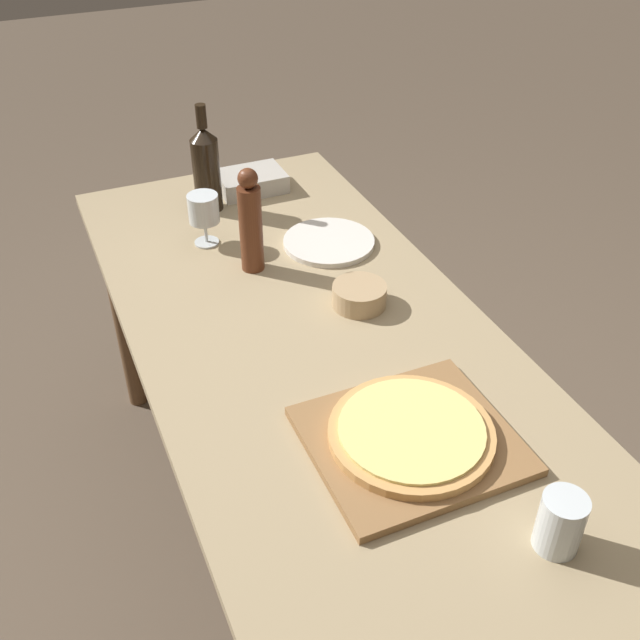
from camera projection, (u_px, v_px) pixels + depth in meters
name	position (u px, v px, depth m)	size (l,w,h in m)	color
ground_plane	(315.00, 550.00, 2.07)	(12.00, 12.00, 0.00)	brown
dining_table	(314.00, 366.00, 1.68)	(0.75, 1.72, 0.76)	#9E8966
cutting_board	(410.00, 440.00, 1.35)	(0.36, 0.32, 0.02)	olive
pizza	(411.00, 432.00, 1.33)	(0.30, 0.30, 0.02)	tan
wine_bottle	(206.00, 167.00, 2.00)	(0.07, 0.07, 0.30)	black
pepper_mill	(251.00, 223.00, 1.75)	(0.06, 0.06, 0.26)	#5B2D19
wine_glass	(204.00, 210.00, 1.87)	(0.08, 0.08, 0.14)	silver
small_bowl	(359.00, 295.00, 1.69)	(0.12, 0.12, 0.05)	tan
drinking_tumbler	(560.00, 523.00, 1.15)	(0.07, 0.07, 0.10)	silver
dinner_plate	(329.00, 242.00, 1.91)	(0.23, 0.23, 0.01)	silver
food_container	(251.00, 181.00, 2.15)	(0.19, 0.14, 0.05)	#BCB7AD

